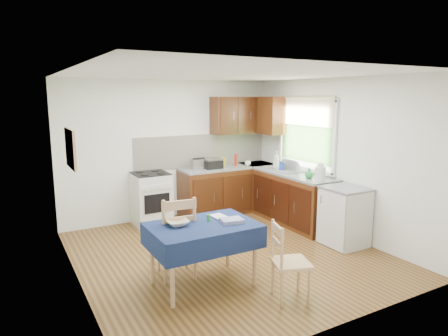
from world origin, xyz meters
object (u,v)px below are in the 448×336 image
toaster (199,164)px  kettle (320,172)px  dining_table (203,233)px  dish_rack (291,170)px  sandwich_press (212,163)px  chair_near (287,259)px  chair_far (177,235)px

toaster → kettle: kettle is taller
dining_table → dish_rack: dish_rack is taller
dish_rack → sandwich_press: bearing=159.6°
chair_near → kettle: (1.74, 1.41, 0.57)m
dining_table → sandwich_press: bearing=53.2°
toaster → dish_rack: dish_rack is taller
dining_table → chair_near: chair_near is taller
chair_far → dish_rack: (2.64, 1.12, 0.38)m
dining_table → kettle: size_ratio=4.34×
chair_near → toaster: 3.29m
chair_far → dining_table: bearing=127.6°
chair_near → toaster: size_ratio=3.15×
sandwich_press → dish_rack: bearing=-51.3°
dining_table → dish_rack: size_ratio=2.63×
dish_rack → kettle: bearing=-71.5°
chair_near → kettle: size_ratio=3.06×
toaster → dish_rack: bearing=-32.6°
chair_near → kettle: 2.31m
chair_far → chair_near: chair_far is taller
chair_near → sandwich_press: sandwich_press is taller
dining_table → chair_far: 0.40m
sandwich_press → dish_rack: size_ratio=0.69×
sandwich_press → kettle: (1.00, -1.77, 0.03)m
chair_far → kettle: (2.58, 0.32, 0.48)m
toaster → kettle: (1.26, -1.80, 0.03)m
sandwich_press → toaster: bearing=163.9°
dining_table → dish_rack: bearing=23.7°
chair_near → toaster: toaster is taller
toaster → dish_rack: (1.31, -1.01, -0.07)m
sandwich_press → kettle: kettle is taller
chair_far → kettle: 2.65m
dish_rack → toaster: bearing=164.8°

